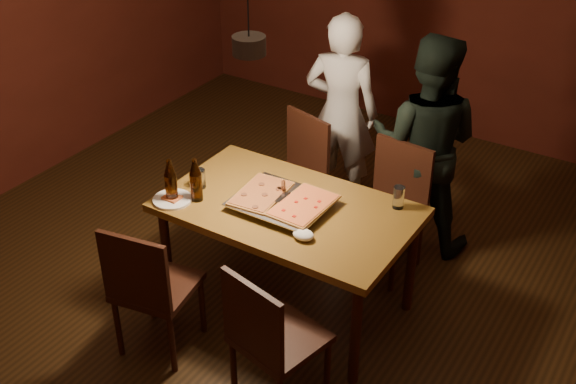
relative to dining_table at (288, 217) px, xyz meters
The scene contains 19 objects.
room_shell 0.75m from the dining_table, 149.65° to the right, with size 6.00×6.00×6.00m.
dining_table is the anchor object (origin of this frame).
chair_far_left 0.89m from the dining_table, 118.08° to the left, with size 0.52×0.52×0.49m.
chair_far_right 0.85m from the dining_table, 65.20° to the left, with size 0.46×0.46×0.49m.
chair_near_left 0.91m from the dining_table, 118.66° to the right, with size 0.49×0.49×0.49m.
chair_near_right 0.86m from the dining_table, 64.55° to the right, with size 0.50×0.50×0.49m.
pizza_tray 0.10m from the dining_table, 134.03° to the right, with size 0.55×0.45×0.05m, color silver.
pizza_meat 0.22m from the dining_table, 167.46° to the right, with size 0.25×0.40×0.02m, color maroon.
pizza_cheese 0.18m from the dining_table, ahead, with size 0.27×0.42×0.02m, color gold.
spatula 0.14m from the dining_table, 149.24° to the right, with size 0.09×0.24×0.04m, color silver, non-canonical shape.
beer_bottle_a 0.73m from the dining_table, 152.99° to the right, with size 0.07×0.07×0.28m.
beer_bottle_b 0.59m from the dining_table, 155.57° to the right, with size 0.07×0.07×0.28m.
water_glass_left 0.61m from the dining_table, 169.60° to the right, with size 0.08×0.08×0.12m, color silver.
water_glass_right 0.67m from the dining_table, 31.33° to the left, with size 0.07×0.07×0.14m, color silver.
plate_slice 0.71m from the dining_table, 152.92° to the right, with size 0.24×0.24×0.03m.
napkin 0.36m from the dining_table, 43.39° to the right, with size 0.13×0.10×0.05m, color white.
diner_white 1.33m from the dining_table, 104.80° to the left, with size 0.56×0.37×1.53m, color silver.
diner_dark 1.19m from the dining_table, 70.15° to the left, with size 0.76×0.59×1.56m, color black.
pendant_lamp 1.10m from the dining_table, 149.65° to the right, with size 0.18×0.18×1.10m.
Camera 1 is at (2.10, -2.95, 3.08)m, focal length 45.00 mm.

